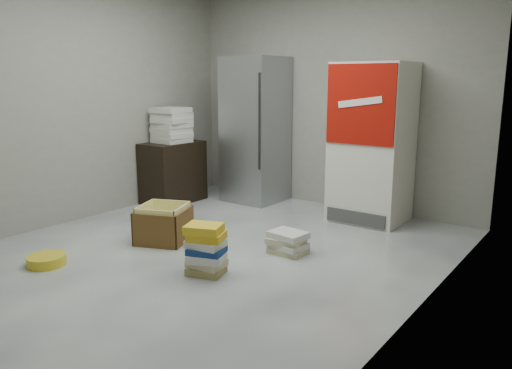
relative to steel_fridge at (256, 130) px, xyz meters
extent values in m
plane|color=silver|center=(0.90, -2.13, -0.95)|extent=(5.00, 5.00, 0.00)
cube|color=gray|center=(0.90, 0.37, 0.45)|extent=(4.00, 0.04, 2.80)
cube|color=gray|center=(-1.10, -2.13, 0.45)|extent=(0.04, 5.00, 2.80)
cube|color=gray|center=(2.90, -2.13, 0.45)|extent=(0.04, 5.00, 2.80)
cube|color=#A3A4AB|center=(0.00, 0.00, 0.00)|extent=(0.70, 0.70, 1.90)
cylinder|color=#333333|center=(0.32, -0.36, 0.15)|extent=(0.02, 0.02, 1.19)
cube|color=silver|center=(1.65, 0.00, -0.05)|extent=(0.80, 0.70, 1.80)
cube|color=#9B1109|center=(1.65, -0.36, 0.40)|extent=(0.78, 0.02, 0.85)
cube|color=white|center=(1.65, -0.37, 0.43)|extent=(0.50, 0.01, 0.14)
cube|color=#3F3F3F|center=(1.65, -0.36, -0.85)|extent=(0.70, 0.02, 0.15)
cube|color=black|center=(-0.83, -0.73, -0.55)|extent=(0.50, 0.80, 0.80)
cube|color=silver|center=(-0.83, -0.74, -0.12)|extent=(0.42, 0.42, 0.06)
cube|color=silver|center=(-0.82, -0.73, -0.05)|extent=(0.42, 0.42, 0.06)
cube|color=silver|center=(-0.83, -0.73, 0.01)|extent=(0.42, 0.42, 0.06)
cube|color=silver|center=(-0.82, -0.72, 0.08)|extent=(0.42, 0.42, 0.06)
cube|color=silver|center=(-0.81, -0.74, 0.14)|extent=(0.42, 0.42, 0.06)
cube|color=silver|center=(-0.83, -0.72, 0.21)|extent=(0.42, 0.42, 0.06)
cube|color=silver|center=(-0.82, -0.74, 0.27)|extent=(0.41, 0.41, 0.06)
cube|color=#91844E|center=(1.23, -2.38, -0.92)|extent=(0.34, 0.30, 0.06)
cube|color=#BFB387|center=(1.23, -2.37, -0.86)|extent=(0.33, 0.27, 0.06)
cube|color=silver|center=(1.25, -2.39, -0.80)|extent=(0.36, 0.33, 0.06)
cube|color=navy|center=(1.24, -2.38, -0.74)|extent=(0.35, 0.31, 0.05)
cube|color=silver|center=(1.23, -2.38, -0.68)|extent=(0.33, 0.28, 0.06)
cube|color=gold|center=(1.24, -2.37, -0.62)|extent=(0.36, 0.32, 0.07)
cube|color=gold|center=(1.23, -2.39, -0.55)|extent=(0.36, 0.32, 0.07)
cube|color=#BFB387|center=(1.51, -1.53, -0.93)|extent=(0.34, 0.27, 0.05)
cube|color=silver|center=(1.51, -1.53, -0.87)|extent=(0.36, 0.30, 0.05)
cube|color=#BFB387|center=(1.50, -1.54, -0.82)|extent=(0.36, 0.30, 0.05)
cube|color=silver|center=(1.51, -1.53, -0.77)|extent=(0.36, 0.29, 0.06)
cube|color=yellow|center=(0.31, -1.99, -0.94)|extent=(0.58, 0.58, 0.01)
cube|color=brown|center=(0.22, -1.77, -0.78)|extent=(0.44, 0.19, 0.34)
cube|color=brown|center=(0.39, -2.20, -0.78)|extent=(0.44, 0.19, 0.34)
cube|color=brown|center=(0.10, -2.07, -0.78)|extent=(0.19, 0.44, 0.34)
cube|color=brown|center=(0.52, -1.90, -0.78)|extent=(0.19, 0.44, 0.34)
cube|color=yellow|center=(0.23, -1.79, -0.76)|extent=(0.40, 0.18, 0.38)
cube|color=yellow|center=(0.39, -2.18, -0.76)|extent=(0.40, 0.18, 0.38)
cube|color=yellow|center=(0.11, -2.06, -0.76)|extent=(0.18, 0.40, 0.38)
cube|color=yellow|center=(0.50, -1.91, -0.76)|extent=(0.18, 0.40, 0.38)
cylinder|color=gold|center=(-0.04, -3.07, -0.91)|extent=(0.38, 0.38, 0.09)
camera|label=1|loc=(3.94, -5.33, 0.67)|focal=35.00mm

